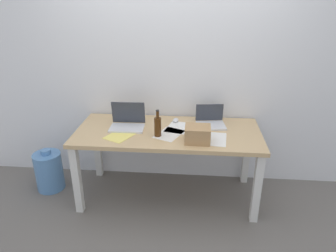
{
  "coord_description": "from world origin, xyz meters",
  "views": [
    {
      "loc": [
        0.24,
        -2.8,
        2.02
      ],
      "look_at": [
        0.0,
        0.0,
        0.8
      ],
      "focal_mm": 33.61,
      "sensor_mm": 36.0,
      "label": 1
    }
  ],
  "objects_px": {
    "beer_bottle": "(158,126)",
    "water_cooler_jug": "(49,171)",
    "desk": "(168,139)",
    "laptop_right": "(210,122)",
    "computer_mouse": "(176,120)",
    "cardboard_box": "(198,134)",
    "laptop_left": "(127,122)"
  },
  "relations": [
    {
      "from": "beer_bottle",
      "to": "water_cooler_jug",
      "type": "distance_m",
      "value": 1.38
    },
    {
      "from": "beer_bottle",
      "to": "computer_mouse",
      "type": "height_order",
      "value": "beer_bottle"
    },
    {
      "from": "computer_mouse",
      "to": "laptop_right",
      "type": "bearing_deg",
      "value": -4.87
    },
    {
      "from": "computer_mouse",
      "to": "cardboard_box",
      "type": "height_order",
      "value": "cardboard_box"
    },
    {
      "from": "water_cooler_jug",
      "to": "computer_mouse",
      "type": "bearing_deg",
      "value": 9.03
    },
    {
      "from": "laptop_left",
      "to": "computer_mouse",
      "type": "relative_size",
      "value": 3.4
    },
    {
      "from": "computer_mouse",
      "to": "cardboard_box",
      "type": "xyz_separation_m",
      "value": [
        0.23,
        -0.45,
        0.06
      ]
    },
    {
      "from": "laptop_right",
      "to": "cardboard_box",
      "type": "xyz_separation_m",
      "value": [
        -0.13,
        -0.39,
        0.03
      ]
    },
    {
      "from": "beer_bottle",
      "to": "water_cooler_jug",
      "type": "bearing_deg",
      "value": 173.05
    },
    {
      "from": "computer_mouse",
      "to": "cardboard_box",
      "type": "bearing_deg",
      "value": -58.96
    },
    {
      "from": "computer_mouse",
      "to": "beer_bottle",
      "type": "bearing_deg",
      "value": -107.51
    },
    {
      "from": "laptop_right",
      "to": "computer_mouse",
      "type": "height_order",
      "value": "laptop_right"
    },
    {
      "from": "desk",
      "to": "laptop_right",
      "type": "relative_size",
      "value": 5.79
    },
    {
      "from": "cardboard_box",
      "to": "desk",
      "type": "bearing_deg",
      "value": 143.25
    },
    {
      "from": "laptop_left",
      "to": "desk",
      "type": "bearing_deg",
      "value": -6.82
    },
    {
      "from": "desk",
      "to": "laptop_left",
      "type": "distance_m",
      "value": 0.44
    },
    {
      "from": "laptop_left",
      "to": "cardboard_box",
      "type": "height_order",
      "value": "laptop_left"
    },
    {
      "from": "laptop_right",
      "to": "cardboard_box",
      "type": "bearing_deg",
      "value": -108.59
    },
    {
      "from": "computer_mouse",
      "to": "water_cooler_jug",
      "type": "xyz_separation_m",
      "value": [
        -1.36,
        -0.22,
        -0.56
      ]
    },
    {
      "from": "laptop_left",
      "to": "laptop_right",
      "type": "xyz_separation_m",
      "value": [
        0.83,
        0.13,
        -0.01
      ]
    },
    {
      "from": "computer_mouse",
      "to": "water_cooler_jug",
      "type": "distance_m",
      "value": 1.49
    },
    {
      "from": "laptop_right",
      "to": "water_cooler_jug",
      "type": "relative_size",
      "value": 0.66
    },
    {
      "from": "laptop_right",
      "to": "water_cooler_jug",
      "type": "xyz_separation_m",
      "value": [
        -1.72,
        -0.16,
        -0.58
      ]
    },
    {
      "from": "desk",
      "to": "cardboard_box",
      "type": "height_order",
      "value": "cardboard_box"
    },
    {
      "from": "desk",
      "to": "laptop_right",
      "type": "height_order",
      "value": "laptop_right"
    },
    {
      "from": "desk",
      "to": "water_cooler_jug",
      "type": "distance_m",
      "value": 1.38
    },
    {
      "from": "laptop_right",
      "to": "beer_bottle",
      "type": "bearing_deg",
      "value": -148.65
    },
    {
      "from": "laptop_left",
      "to": "water_cooler_jug",
      "type": "height_order",
      "value": "laptop_left"
    },
    {
      "from": "laptop_left",
      "to": "laptop_right",
      "type": "height_order",
      "value": "laptop_left"
    },
    {
      "from": "desk",
      "to": "water_cooler_jug",
      "type": "xyz_separation_m",
      "value": [
        -1.3,
        0.02,
        -0.45
      ]
    },
    {
      "from": "laptop_right",
      "to": "beer_bottle",
      "type": "xyz_separation_m",
      "value": [
        -0.5,
        -0.31,
        0.06
      ]
    },
    {
      "from": "computer_mouse",
      "to": "water_cooler_jug",
      "type": "bearing_deg",
      "value": -166.72
    }
  ]
}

